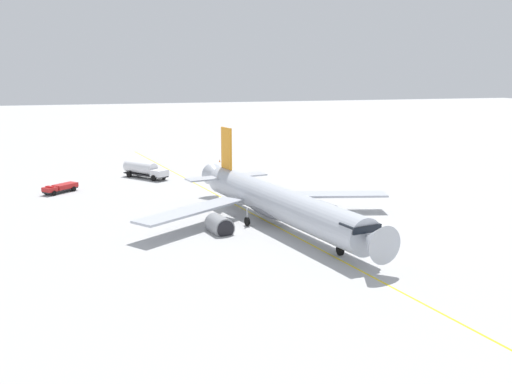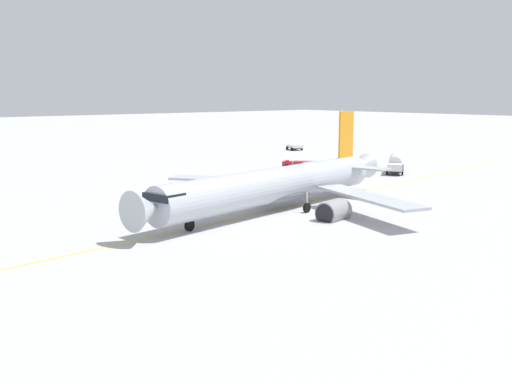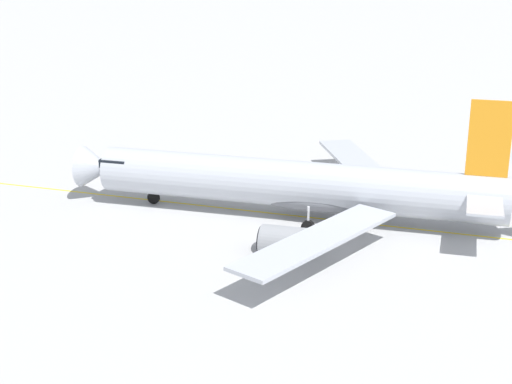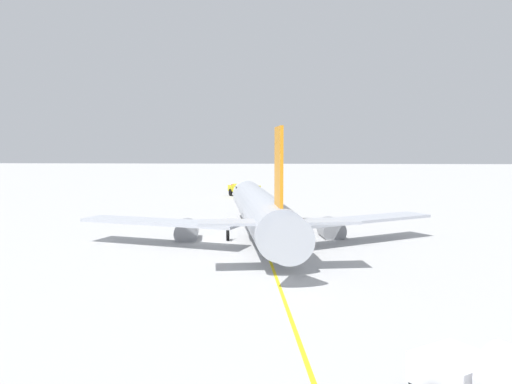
# 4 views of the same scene
# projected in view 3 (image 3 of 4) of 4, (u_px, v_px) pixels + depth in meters

# --- Properties ---
(ground_plane) EXTENTS (600.00, 600.00, 0.00)m
(ground_plane) POSITION_uv_depth(u_px,v_px,m) (308.00, 237.00, 60.04)
(ground_plane) COLOR #B2B2B2
(airliner_main) EXTENTS (35.09, 40.24, 11.25)m
(airliner_main) POSITION_uv_depth(u_px,v_px,m) (303.00, 187.00, 63.23)
(airliner_main) COLOR #B2B7C1
(airliner_main) RESTS_ON ground_plane
(taxiway_centreline) EXTENTS (17.29, 142.10, 0.01)m
(taxiway_centreline) POSITION_uv_depth(u_px,v_px,m) (332.00, 220.00, 63.60)
(taxiway_centreline) COLOR yellow
(taxiway_centreline) RESTS_ON ground_plane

